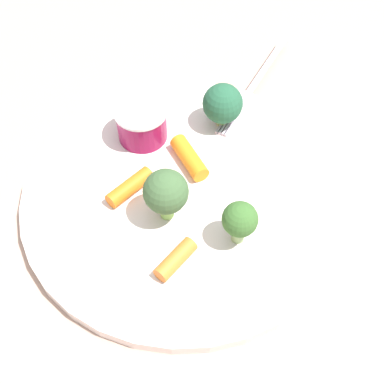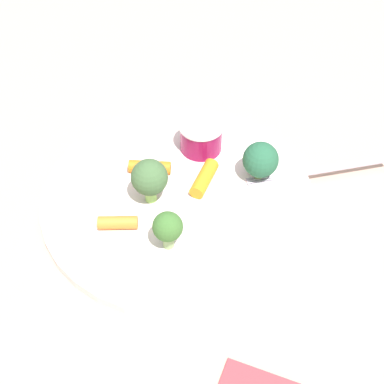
{
  "view_description": "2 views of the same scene",
  "coord_description": "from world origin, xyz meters",
  "px_view_note": "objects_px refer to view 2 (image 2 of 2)",
  "views": [
    {
      "loc": [
        -0.15,
        -0.26,
        0.42
      ],
      "look_at": [
        -0.0,
        -0.02,
        0.03
      ],
      "focal_mm": 49.83,
      "sensor_mm": 36.0,
      "label": 1
    },
    {
      "loc": [
        0.15,
        -0.41,
        0.49
      ],
      "look_at": [
        0.02,
        -0.0,
        0.02
      ],
      "focal_mm": 53.66,
      "sensor_mm": 36.0,
      "label": 2
    }
  ],
  "objects_px": {
    "plate": "(178,199)",
    "fork": "(317,171)",
    "sauce_cup": "(200,136)",
    "carrot_stick_0": "(150,167)",
    "broccoli_floret_0": "(168,228)",
    "carrot_stick_2": "(118,223)",
    "broccoli_floret_1": "(150,178)",
    "broccoli_floret_2": "(261,160)",
    "carrot_stick_1": "(204,178)"
  },
  "relations": [
    {
      "from": "plate",
      "to": "fork",
      "type": "distance_m",
      "value": 0.16
    },
    {
      "from": "plate",
      "to": "sauce_cup",
      "type": "height_order",
      "value": "sauce_cup"
    },
    {
      "from": "carrot_stick_0",
      "to": "broccoli_floret_0",
      "type": "bearing_deg",
      "value": -58.55
    },
    {
      "from": "carrot_stick_2",
      "to": "broccoli_floret_0",
      "type": "bearing_deg",
      "value": -5.98
    },
    {
      "from": "sauce_cup",
      "to": "carrot_stick_2",
      "type": "height_order",
      "value": "sauce_cup"
    },
    {
      "from": "carrot_stick_0",
      "to": "carrot_stick_2",
      "type": "bearing_deg",
      "value": -90.85
    },
    {
      "from": "broccoli_floret_0",
      "to": "plate",
      "type": "bearing_deg",
      "value": 101.7
    },
    {
      "from": "broccoli_floret_0",
      "to": "broccoli_floret_1",
      "type": "distance_m",
      "value": 0.07
    },
    {
      "from": "sauce_cup",
      "to": "broccoli_floret_0",
      "type": "xyz_separation_m",
      "value": [
        0.02,
        -0.15,
        0.01
      ]
    },
    {
      "from": "broccoli_floret_2",
      "to": "fork",
      "type": "relative_size",
      "value": 0.31
    },
    {
      "from": "broccoli_floret_0",
      "to": "carrot_stick_0",
      "type": "height_order",
      "value": "broccoli_floret_0"
    },
    {
      "from": "broccoli_floret_1",
      "to": "carrot_stick_1",
      "type": "relative_size",
      "value": 1.09
    },
    {
      "from": "broccoli_floret_0",
      "to": "carrot_stick_1",
      "type": "distance_m",
      "value": 0.1
    },
    {
      "from": "sauce_cup",
      "to": "carrot_stick_2",
      "type": "distance_m",
      "value": 0.15
    },
    {
      "from": "carrot_stick_0",
      "to": "fork",
      "type": "bearing_deg",
      "value": 18.32
    },
    {
      "from": "sauce_cup",
      "to": "carrot_stick_1",
      "type": "relative_size",
      "value": 1.03
    },
    {
      "from": "carrot_stick_1",
      "to": "carrot_stick_2",
      "type": "distance_m",
      "value": 0.11
    },
    {
      "from": "broccoli_floret_2",
      "to": "broccoli_floret_1",
      "type": "bearing_deg",
      "value": -145.64
    },
    {
      "from": "carrot_stick_0",
      "to": "broccoli_floret_2",
      "type": "bearing_deg",
      "value": 14.34
    },
    {
      "from": "broccoli_floret_1",
      "to": "carrot_stick_2",
      "type": "relative_size",
      "value": 1.32
    },
    {
      "from": "broccoli_floret_2",
      "to": "carrot_stick_0",
      "type": "relative_size",
      "value": 1.0
    },
    {
      "from": "broccoli_floret_2",
      "to": "carrot_stick_0",
      "type": "bearing_deg",
      "value": -165.66
    },
    {
      "from": "plate",
      "to": "carrot_stick_0",
      "type": "distance_m",
      "value": 0.05
    },
    {
      "from": "broccoli_floret_2",
      "to": "fork",
      "type": "bearing_deg",
      "value": 25.66
    },
    {
      "from": "carrot_stick_1",
      "to": "broccoli_floret_1",
      "type": "bearing_deg",
      "value": -138.99
    },
    {
      "from": "broccoli_floret_1",
      "to": "broccoli_floret_2",
      "type": "xyz_separation_m",
      "value": [
        0.11,
        0.07,
        -0.01
      ]
    },
    {
      "from": "carrot_stick_0",
      "to": "fork",
      "type": "xyz_separation_m",
      "value": [
        0.18,
        0.06,
        -0.01
      ]
    },
    {
      "from": "fork",
      "to": "carrot_stick_0",
      "type": "bearing_deg",
      "value": -161.68
    },
    {
      "from": "fork",
      "to": "broccoli_floret_0",
      "type": "bearing_deg",
      "value": -128.93
    },
    {
      "from": "broccoli_floret_1",
      "to": "broccoli_floret_2",
      "type": "height_order",
      "value": "broccoli_floret_1"
    },
    {
      "from": "plate",
      "to": "carrot_stick_2",
      "type": "bearing_deg",
      "value": -125.14
    },
    {
      "from": "carrot_stick_1",
      "to": "broccoli_floret_0",
      "type": "bearing_deg",
      "value": -94.49
    },
    {
      "from": "broccoli_floret_0",
      "to": "carrot_stick_2",
      "type": "relative_size",
      "value": 1.11
    },
    {
      "from": "sauce_cup",
      "to": "fork",
      "type": "height_order",
      "value": "sauce_cup"
    },
    {
      "from": "broccoli_floret_0",
      "to": "sauce_cup",
      "type": "bearing_deg",
      "value": 96.05
    },
    {
      "from": "carrot_stick_1",
      "to": "fork",
      "type": "bearing_deg",
      "value": 26.62
    },
    {
      "from": "broccoli_floret_2",
      "to": "plate",
      "type": "bearing_deg",
      "value": -144.45
    },
    {
      "from": "sauce_cup",
      "to": "carrot_stick_1",
      "type": "xyz_separation_m",
      "value": [
        0.02,
        -0.06,
        -0.01
      ]
    },
    {
      "from": "carrot_stick_1",
      "to": "sauce_cup",
      "type": "bearing_deg",
      "value": 113.07
    },
    {
      "from": "broccoli_floret_1",
      "to": "carrot_stick_0",
      "type": "bearing_deg",
      "value": 113.0
    },
    {
      "from": "broccoli_floret_2",
      "to": "carrot_stick_2",
      "type": "xyz_separation_m",
      "value": [
        -0.12,
        -0.12,
        -0.02
      ]
    },
    {
      "from": "sauce_cup",
      "to": "carrot_stick_2",
      "type": "bearing_deg",
      "value": -106.49
    },
    {
      "from": "broccoli_floret_1",
      "to": "fork",
      "type": "relative_size",
      "value": 0.36
    },
    {
      "from": "fork",
      "to": "broccoli_floret_1",
      "type": "bearing_deg",
      "value": -148.69
    },
    {
      "from": "sauce_cup",
      "to": "broccoli_floret_1",
      "type": "relative_size",
      "value": 0.95
    },
    {
      "from": "carrot_stick_0",
      "to": "fork",
      "type": "relative_size",
      "value": 0.31
    },
    {
      "from": "plate",
      "to": "fork",
      "type": "relative_size",
      "value": 1.98
    },
    {
      "from": "sauce_cup",
      "to": "broccoli_floret_1",
      "type": "xyz_separation_m",
      "value": [
        -0.02,
        -0.1,
        0.02
      ]
    },
    {
      "from": "carrot_stick_2",
      "to": "broccoli_floret_1",
      "type": "bearing_deg",
      "value": 68.98
    },
    {
      "from": "plate",
      "to": "sauce_cup",
      "type": "distance_m",
      "value": 0.09
    }
  ]
}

